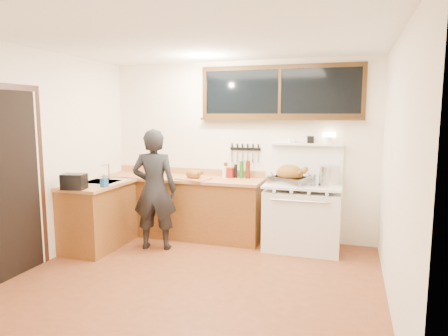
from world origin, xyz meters
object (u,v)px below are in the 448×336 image
(vintage_stove, at_px, (303,215))
(man, at_px, (154,190))
(cutting_board, at_px, (194,176))
(roast_turkey, at_px, (290,176))

(vintage_stove, relative_size, man, 0.96)
(vintage_stove, xyz_separation_m, cutting_board, (-1.55, -0.12, 0.49))
(roast_turkey, bearing_deg, man, -162.59)
(vintage_stove, bearing_deg, cutting_board, -175.65)
(vintage_stove, distance_m, cutting_board, 1.63)
(cutting_board, distance_m, roast_turkey, 1.37)
(vintage_stove, distance_m, man, 2.05)
(man, xyz_separation_m, roast_turkey, (1.75, 0.55, 0.18))
(man, relative_size, roast_turkey, 2.75)
(roast_turkey, bearing_deg, cutting_board, -177.62)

